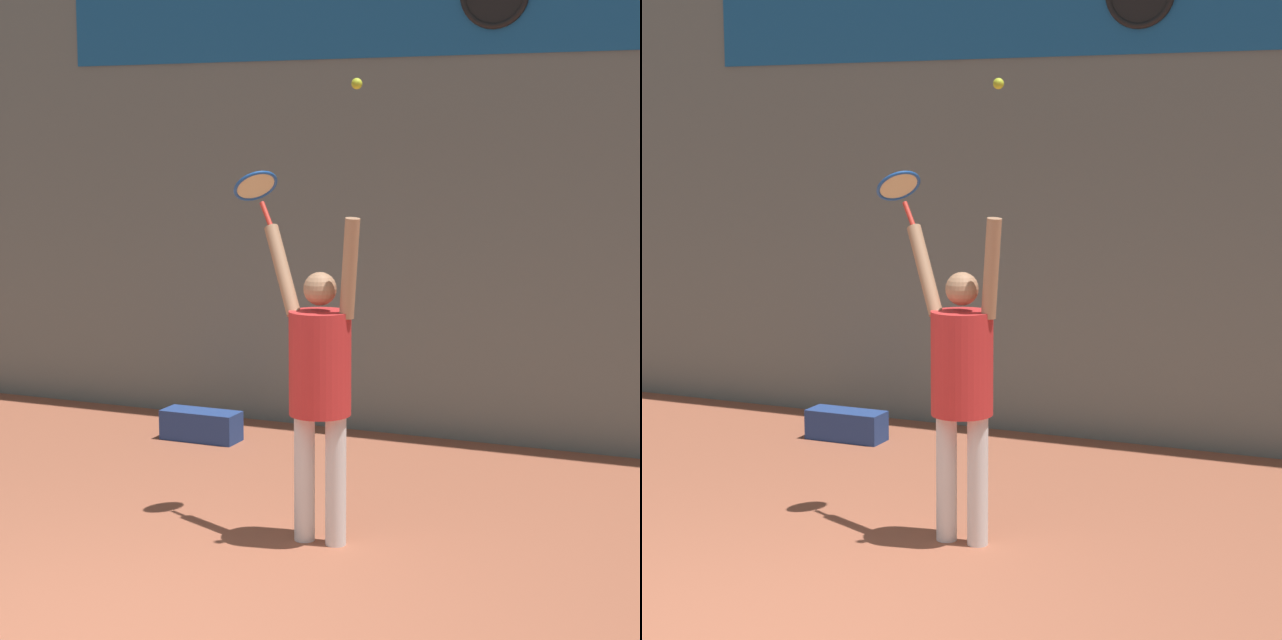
{
  "view_description": "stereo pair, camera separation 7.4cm",
  "coord_description": "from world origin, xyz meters",
  "views": [
    {
      "loc": [
        3.17,
        -4.39,
        2.48
      ],
      "look_at": [
        0.46,
        2.02,
        1.41
      ],
      "focal_mm": 65.0,
      "sensor_mm": 36.0,
      "label": 1
    },
    {
      "loc": [
        3.24,
        -4.36,
        2.48
      ],
      "look_at": [
        0.46,
        2.02,
        1.41
      ],
      "focal_mm": 65.0,
      "sensor_mm": 36.0,
      "label": 2
    }
  ],
  "objects": [
    {
      "name": "tennis_player",
      "position": [
        0.45,
        2.03,
        1.07
      ],
      "size": [
        0.77,
        0.45,
        2.04
      ],
      "color": "white",
      "rests_on": "ground_plane"
    },
    {
      "name": "tennis_racket",
      "position": [
        -0.13,
        2.35,
        2.19
      ],
      "size": [
        0.38,
        0.38,
        0.37
      ],
      "color": "red"
    },
    {
      "name": "equipment_bag",
      "position": [
        -1.45,
        3.96,
        0.13
      ],
      "size": [
        0.67,
        0.26,
        0.25
      ],
      "color": "navy",
      "rests_on": "ground_plane"
    },
    {
      "name": "tennis_ball",
      "position": [
        0.73,
        1.92,
        2.81
      ],
      "size": [
        0.06,
        0.06,
        0.06
      ],
      "color": "#CCDB2D"
    },
    {
      "name": "back_wall",
      "position": [
        0.0,
        4.84,
        2.5
      ],
      "size": [
        18.0,
        0.1,
        5.0
      ],
      "color": "slate",
      "rests_on": "ground_plane"
    }
  ]
}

